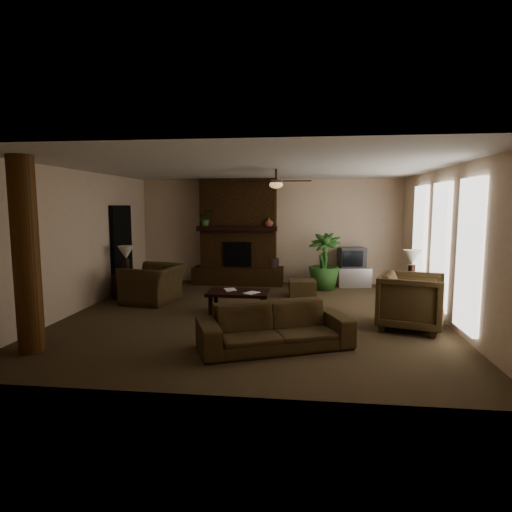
# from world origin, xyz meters

# --- Properties ---
(room_shell) EXTENTS (7.00, 7.00, 7.00)m
(room_shell) POSITION_xyz_m (0.00, 0.00, 1.40)
(room_shell) COLOR #4E3D27
(room_shell) RESTS_ON ground
(fireplace) EXTENTS (2.40, 0.70, 2.80)m
(fireplace) POSITION_xyz_m (-0.80, 3.22, 1.16)
(fireplace) COLOR #422811
(fireplace) RESTS_ON ground
(windows) EXTENTS (0.08, 3.65, 2.35)m
(windows) POSITION_xyz_m (3.45, 0.20, 1.35)
(windows) COLOR white
(windows) RESTS_ON ground
(log_column) EXTENTS (0.36, 0.36, 2.80)m
(log_column) POSITION_xyz_m (-2.95, -2.40, 1.40)
(log_column) COLOR brown
(log_column) RESTS_ON ground
(doorway) EXTENTS (0.10, 1.00, 2.10)m
(doorway) POSITION_xyz_m (-3.44, 1.80, 1.05)
(doorway) COLOR black
(doorway) RESTS_ON ground
(ceiling_fan) EXTENTS (1.35, 1.35, 0.37)m
(ceiling_fan) POSITION_xyz_m (0.40, 0.30, 2.53)
(ceiling_fan) COLOR black
(ceiling_fan) RESTS_ON ceiling
(sofa) EXTENTS (2.32, 1.45, 0.88)m
(sofa) POSITION_xyz_m (0.54, -1.85, 0.44)
(sofa) COLOR #46351E
(sofa) RESTS_ON ground
(armchair_left) EXTENTS (0.98, 1.34, 1.08)m
(armchair_left) POSITION_xyz_m (-2.31, 0.86, 0.54)
(armchair_left) COLOR #46351E
(armchair_left) RESTS_ON ground
(armchair_right) EXTENTS (1.22, 1.26, 1.05)m
(armchair_right) POSITION_xyz_m (2.79, -0.59, 0.53)
(armchair_right) COLOR #46351E
(armchair_right) RESTS_ON ground
(coffee_table) EXTENTS (1.20, 0.70, 0.43)m
(coffee_table) POSITION_xyz_m (-0.32, 0.13, 0.37)
(coffee_table) COLOR black
(coffee_table) RESTS_ON ground
(ottoman) EXTENTS (0.65, 0.65, 0.40)m
(ottoman) POSITION_xyz_m (0.92, 1.70, 0.20)
(ottoman) COLOR #46351E
(ottoman) RESTS_ON ground
(tv_stand) EXTENTS (0.92, 0.62, 0.50)m
(tv_stand) POSITION_xyz_m (2.23, 3.15, 0.25)
(tv_stand) COLOR silver
(tv_stand) RESTS_ON ground
(tv) EXTENTS (0.73, 0.63, 0.52)m
(tv) POSITION_xyz_m (2.18, 3.14, 0.76)
(tv) COLOR #3A3A3C
(tv) RESTS_ON tv_stand
(floor_vase) EXTENTS (0.34, 0.34, 0.77)m
(floor_vase) POSITION_xyz_m (0.12, 3.15, 0.43)
(floor_vase) COLOR #31201B
(floor_vase) RESTS_ON ground
(floor_plant) EXTENTS (1.08, 1.55, 0.79)m
(floor_plant) POSITION_xyz_m (1.45, 2.69, 0.40)
(floor_plant) COLOR #315F26
(floor_plant) RESTS_ON ground
(side_table_left) EXTENTS (0.66, 0.66, 0.55)m
(side_table_left) POSITION_xyz_m (-2.98, 1.07, 0.28)
(side_table_left) COLOR black
(side_table_left) RESTS_ON ground
(lamp_left) EXTENTS (0.45, 0.45, 0.65)m
(lamp_left) POSITION_xyz_m (-3.03, 1.12, 1.00)
(lamp_left) COLOR black
(lamp_left) RESTS_ON side_table_left
(side_table_right) EXTENTS (0.64, 0.64, 0.55)m
(side_table_right) POSITION_xyz_m (3.15, 0.98, 0.28)
(side_table_right) COLOR black
(side_table_right) RESTS_ON ground
(lamp_right) EXTENTS (0.38, 0.38, 0.65)m
(lamp_right) POSITION_xyz_m (3.15, 0.94, 1.00)
(lamp_right) COLOR black
(lamp_right) RESTS_ON side_table_right
(mantel_plant) EXTENTS (0.49, 0.52, 0.33)m
(mantel_plant) POSITION_xyz_m (-1.64, 2.98, 1.72)
(mantel_plant) COLOR #315F26
(mantel_plant) RESTS_ON fireplace
(mantel_vase) EXTENTS (0.28, 0.28, 0.22)m
(mantel_vase) POSITION_xyz_m (0.04, 2.96, 1.67)
(mantel_vase) COLOR brown
(mantel_vase) RESTS_ON fireplace
(book_a) EXTENTS (0.21, 0.11, 0.29)m
(book_a) POSITION_xyz_m (-0.59, 0.14, 0.57)
(book_a) COLOR #999999
(book_a) RESTS_ON coffee_table
(book_b) EXTENTS (0.19, 0.14, 0.29)m
(book_b) POSITION_xyz_m (-0.12, 0.00, 0.58)
(book_b) COLOR #999999
(book_b) RESTS_ON coffee_table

